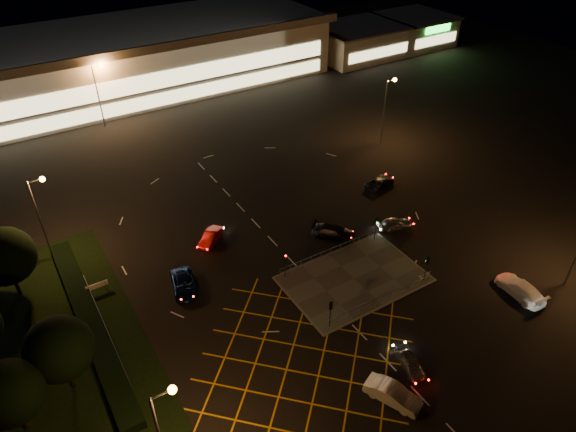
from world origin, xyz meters
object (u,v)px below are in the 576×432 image
car_circ_red (211,237)px  car_approach_white (520,289)px  car_far_dkgrey (334,232)px  car_east_grey (380,182)px  signal_ne (376,224)px  signal_sw (331,309)px  car_right_silver (395,224)px  car_near_silver (410,362)px  car_left_blue (184,284)px  car_queue_white (393,394)px  signal_nw (285,261)px  signal_se (427,264)px

car_circ_red → car_approach_white: size_ratio=0.73×
car_far_dkgrey → car_east_grey: (11.63, 5.68, -0.10)m
signal_ne → signal_sw: bearing=-146.4°
signal_sw → car_east_grey: size_ratio=0.69×
car_circ_red → signal_sw: bearing=-26.1°
signal_ne → car_right_silver: 3.92m
signal_ne → car_right_silver: size_ratio=0.78×
car_near_silver → car_left_blue: car_left_blue is taller
car_left_blue → car_right_silver: (25.13, -3.44, 0.01)m
car_queue_white → car_approach_white: car_approach_white is taller
car_far_dkgrey → car_right_silver: (7.07, -2.48, -0.04)m
signal_nw → car_queue_white: size_ratio=0.67×
car_queue_white → car_right_silver: (15.72, 17.58, -0.08)m
car_far_dkgrey → car_east_grey: size_ratio=1.11×
signal_se → car_circ_red: bearing=-47.6°
signal_se → car_circ_red: (-16.05, 17.57, -1.71)m
car_near_silver → car_left_blue: 23.23m
car_east_grey → car_near_silver: bearing=131.8°
car_left_blue → car_far_dkgrey: bearing=9.8°
signal_ne → car_east_grey: signal_ne is taller
car_near_silver → car_right_silver: bearing=67.7°
signal_nw → car_left_blue: signal_nw is taller
car_far_dkgrey → car_east_grey: 12.94m
car_right_silver → car_near_silver: bearing=159.9°
car_near_silver → car_queue_white: 3.84m
car_queue_white → car_far_dkgrey: bearing=42.5°
signal_ne → car_circ_red: signal_ne is taller
signal_nw → car_east_grey: 21.93m
signal_ne → car_left_blue: size_ratio=0.64×
signal_se → car_east_grey: (8.06, 16.67, -1.74)m
car_east_grey → car_approach_white: car_approach_white is taller
car_queue_white → signal_se: bearing=12.4°
signal_nw → car_approach_white: 23.75m
car_circ_red → car_queue_white: bearing=-30.9°
car_approach_white → car_right_silver: bearing=-72.4°
car_queue_white → car_right_silver: car_queue_white is taller
car_near_silver → car_left_blue: (-12.86, 19.34, 0.06)m
signal_nw → car_east_grey: size_ratio=0.69×
signal_se → car_left_blue: 24.77m
car_east_grey → signal_sw: bearing=116.5°
signal_ne → car_east_grey: (8.06, 8.68, -1.74)m
car_near_silver → car_approach_white: bearing=18.6°
signal_ne → car_far_dkgrey: 4.94m
car_queue_white → car_circ_red: bearing=74.0°
signal_sw → car_near_silver: bearing=113.6°
car_far_dkgrey → car_left_blue: bearing=133.9°
car_near_silver → signal_nw: bearing=117.2°
signal_sw → signal_nw: (0.00, 7.99, 0.00)m
car_near_silver → car_right_silver: car_right_silver is taller
signal_sw → car_circ_red: signal_sw is taller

